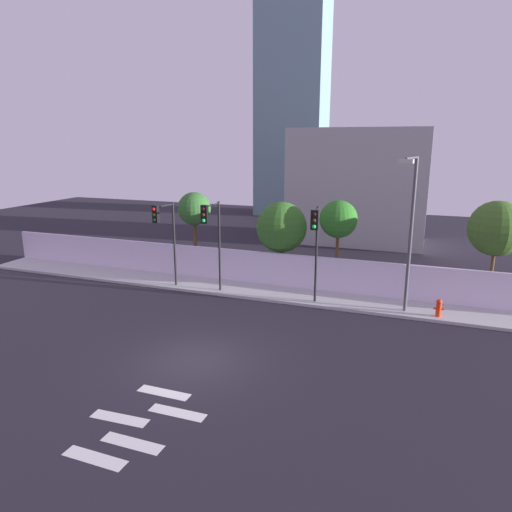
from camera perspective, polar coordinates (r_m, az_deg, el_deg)
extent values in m
plane|color=black|center=(17.86, -7.49, -12.55)|extent=(80.00, 80.00, 0.00)
cube|color=#B5B5B5|center=(24.81, 1.34, -4.51)|extent=(36.00, 2.40, 0.15)
cube|color=silver|center=(25.69, 2.30, -1.59)|extent=(36.00, 0.18, 1.80)
cube|color=silver|center=(13.69, -19.16, -22.34)|extent=(1.81, 0.47, 0.01)
cube|color=silver|center=(13.93, -14.93, -21.28)|extent=(1.80, 0.45, 0.01)
cube|color=silver|center=(15.02, -16.37, -18.54)|extent=(1.82, 0.52, 0.01)
cube|color=silver|center=(14.91, -9.61, -18.39)|extent=(1.80, 0.45, 0.01)
cube|color=silver|center=(15.97, -11.22, -16.10)|extent=(1.80, 0.44, 0.01)
cylinder|color=black|center=(24.44, -4.50, 1.15)|extent=(0.12, 0.12, 4.76)
cylinder|color=black|center=(23.36, -5.45, 6.23)|extent=(0.13, 1.54, 0.08)
cube|color=black|center=(22.74, -6.32, 5.10)|extent=(0.35, 0.21, 0.90)
sphere|color=black|center=(22.60, -6.49, 5.73)|extent=(0.18, 0.18, 0.18)
sphere|color=#33260A|center=(22.64, -6.47, 5.03)|extent=(0.18, 0.18, 0.18)
sphere|color=#19F24C|center=(22.68, -6.45, 4.33)|extent=(0.18, 0.18, 0.18)
cylinder|color=black|center=(22.80, 7.40, 0.13)|extent=(0.12, 0.12, 4.76)
cylinder|color=black|center=(21.75, 7.40, 5.58)|extent=(0.23, 1.27, 0.08)
cube|color=black|center=(21.18, 7.18, 4.41)|extent=(0.36, 0.24, 0.90)
sphere|color=black|center=(21.02, 7.16, 5.08)|extent=(0.18, 0.18, 0.18)
sphere|color=#33260A|center=(21.06, 7.14, 4.33)|extent=(0.18, 0.18, 0.18)
sphere|color=#19F24C|center=(21.11, 7.12, 3.58)|extent=(0.18, 0.18, 0.18)
cylinder|color=black|center=(25.68, -9.96, 1.40)|extent=(0.12, 0.12, 4.58)
cylinder|color=black|center=(24.82, -11.18, 6.06)|extent=(0.34, 1.30, 0.08)
cube|color=black|center=(24.40, -12.19, 5.04)|extent=(0.37, 0.26, 0.90)
sphere|color=red|center=(24.28, -12.41, 5.63)|extent=(0.18, 0.18, 0.18)
sphere|color=#33260A|center=(24.32, -12.38, 4.98)|extent=(0.18, 0.18, 0.18)
sphere|color=black|center=(24.36, -12.35, 4.33)|extent=(0.18, 0.18, 0.18)
cylinder|color=#4C4C51|center=(22.22, 18.41, 2.29)|extent=(0.16, 0.16, 7.12)
cylinder|color=#4C4C51|center=(20.99, 18.56, 11.31)|extent=(0.46, 1.70, 0.10)
cube|color=beige|center=(20.17, 17.91, 11.00)|extent=(0.64, 0.36, 0.16)
cylinder|color=red|center=(22.82, 21.47, -6.12)|extent=(0.24, 0.24, 0.66)
sphere|color=red|center=(22.70, 21.55, -5.25)|extent=(0.26, 0.26, 0.26)
cylinder|color=red|center=(22.80, 21.04, -6.01)|extent=(0.10, 0.09, 0.09)
cylinder|color=red|center=(22.82, 21.90, -6.08)|extent=(0.10, 0.09, 0.09)
cylinder|color=brown|center=(28.50, -7.44, 1.25)|extent=(0.22, 0.22, 3.44)
sphere|color=#2F6429|center=(28.09, -7.58, 5.76)|extent=(1.98, 1.98, 1.98)
cylinder|color=brown|center=(26.57, 3.09, -0.70)|extent=(0.23, 0.23, 2.43)
sphere|color=#316822|center=(26.14, 3.14, 3.55)|extent=(2.85, 2.85, 2.85)
cylinder|color=brown|center=(25.74, 9.86, -0.38)|extent=(0.18, 0.18, 3.30)
sphere|color=#296F20|center=(25.29, 10.07, 4.47)|extent=(2.03, 2.03, 2.03)
cylinder|color=brown|center=(25.58, 26.87, -2.02)|extent=(0.16, 0.16, 3.11)
sphere|color=#3C6422|center=(25.11, 27.44, 3.00)|extent=(2.67, 2.67, 2.67)
cube|color=#A8A8A8|center=(38.07, 12.45, 8.37)|extent=(10.45, 6.00, 8.87)
cube|color=gray|center=(52.31, 4.59, 23.61)|extent=(7.01, 5.00, 33.45)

